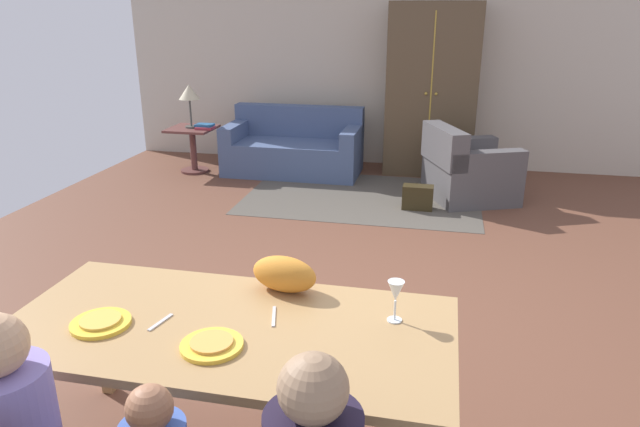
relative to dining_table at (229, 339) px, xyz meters
The scene contains 20 objects.
ground_plane 2.48m from the dining_table, 84.46° to the left, with size 7.51×6.75×0.02m, color brown.
back_wall 5.83m from the dining_table, 87.73° to the left, with size 7.51×0.10×2.70m, color beige.
dining_table is the anchor object (origin of this frame).
plate_near_man 0.54m from the dining_table, 167.08° to the right, with size 0.25×0.25×0.02m, color yellow.
pizza_near_man 0.54m from the dining_table, 167.08° to the right, with size 0.17×0.17×0.01m, color gold.
plate_near_child 0.20m from the dining_table, 90.00° to the right, with size 0.25×0.25×0.02m, color yellow.
pizza_near_child 0.20m from the dining_table, 90.00° to the right, with size 0.17×0.17×0.01m, color gold.
wine_glass 0.74m from the dining_table, 14.72° to the left, with size 0.07×0.07×0.19m.
fork 0.30m from the dining_table, behind, with size 0.02×0.15×0.01m, color silver.
knife 0.21m from the dining_table, 30.28° to the left, with size 0.01×0.17×0.01m, color silver.
cat 0.41m from the dining_table, 66.90° to the left, with size 0.32×0.16×0.17m, color orange.
area_rug 4.24m from the dining_table, 90.24° to the left, with size 2.60×1.80×0.01m, color #4D483F.
couch 5.16m from the dining_table, 101.64° to the left, with size 1.71×0.86×0.82m.
armchair 4.52m from the dining_table, 75.67° to the left, with size 1.12×1.12×0.82m.
armoire 5.45m from the dining_table, 83.12° to the left, with size 1.10×0.59×2.10m.
side_table 5.32m from the dining_table, 115.85° to the left, with size 0.56×0.56×0.58m.
table_lamp 5.32m from the dining_table, 115.85° to the left, with size 0.26×0.26×0.54m.
book_lower 5.17m from the dining_table, 114.05° to the left, with size 0.22×0.16×0.03m, color maroon.
book_upper 5.23m from the dining_table, 114.10° to the left, with size 0.22×0.16×0.03m, color #225788.
handbag 3.97m from the dining_table, 81.02° to the left, with size 0.32×0.16×0.26m, color #2F2613.
Camera 1 is at (0.61, -3.60, 2.02)m, focal length 32.44 mm.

